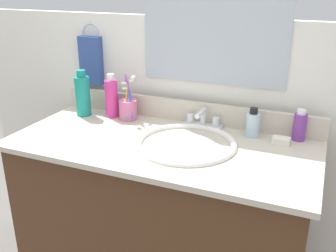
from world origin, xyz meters
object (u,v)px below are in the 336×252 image
at_px(bottle_soap_pink, 112,98).
at_px(cup_pink, 128,108).
at_px(soap_bar, 281,141).
at_px(bottle_gel_clear, 253,124).
at_px(hand_towel, 91,61).
at_px(bottle_mouthwash_teal, 83,95).
at_px(bottle_cream_purple, 300,126).
at_px(faucet, 203,121).

xyz_separation_m(bottle_soap_pink, cup_pink, (0.08, -0.00, -0.04)).
bearing_deg(soap_bar, cup_pink, 178.71).
bearing_deg(bottle_gel_clear, soap_bar, -14.90).
distance_m(hand_towel, bottle_soap_pink, 0.23).
bearing_deg(cup_pink, bottle_gel_clear, 1.68).
bearing_deg(hand_towel, soap_bar, -7.25).
height_order(hand_towel, bottle_gel_clear, hand_towel).
distance_m(bottle_soap_pink, cup_pink, 0.09).
relative_size(bottle_mouthwash_teal, bottle_soap_pink, 1.07).
bearing_deg(cup_pink, soap_bar, -1.29).
relative_size(hand_towel, bottle_cream_purple, 1.81).
bearing_deg(faucet, bottle_cream_purple, 2.51).
height_order(cup_pink, soap_bar, cup_pink).
height_order(hand_towel, bottle_soap_pink, hand_towel).
bearing_deg(bottle_gel_clear, bottle_mouthwash_teal, -176.54).
xyz_separation_m(bottle_gel_clear, bottle_mouthwash_teal, (-0.75, -0.05, 0.04)).
xyz_separation_m(bottle_mouthwash_teal, soap_bar, (0.86, 0.01, -0.08)).
relative_size(hand_towel, soap_bar, 3.44).
height_order(faucet, bottle_soap_pink, bottle_soap_pink).
bearing_deg(soap_bar, bottle_cream_purple, 48.37).
distance_m(hand_towel, bottle_mouthwash_teal, 0.18).
distance_m(hand_towel, faucet, 0.60).
distance_m(bottle_gel_clear, bottle_soap_pink, 0.62).
relative_size(faucet, cup_pink, 0.81).
height_order(bottle_cream_purple, soap_bar, bottle_cream_purple).
height_order(bottle_soap_pink, bottle_cream_purple, bottle_soap_pink).
height_order(hand_towel, faucet, hand_towel).
height_order(hand_towel, soap_bar, hand_towel).
distance_m(bottle_gel_clear, bottle_mouthwash_teal, 0.75).
xyz_separation_m(faucet, bottle_cream_purple, (0.38, 0.02, 0.03)).
distance_m(bottle_gel_clear, cup_pink, 0.54).
relative_size(bottle_mouthwash_teal, soap_bar, 3.20).
height_order(bottle_soap_pink, cup_pink, cup_pink).
distance_m(faucet, bottle_gel_clear, 0.21).
xyz_separation_m(hand_towel, bottle_mouthwash_teal, (0.03, -0.13, -0.13)).
distance_m(faucet, bottle_mouthwash_teal, 0.55).
bearing_deg(faucet, cup_pink, -174.62).
xyz_separation_m(faucet, bottle_mouthwash_teal, (-0.54, -0.06, 0.07)).
relative_size(bottle_gel_clear, bottle_soap_pink, 0.60).
xyz_separation_m(bottle_mouthwash_teal, bottle_soap_pink, (0.13, 0.03, -0.01)).
distance_m(faucet, cup_pink, 0.33).
bearing_deg(bottle_mouthwash_teal, bottle_soap_pink, 15.14).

